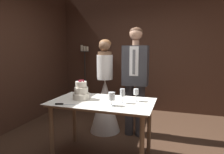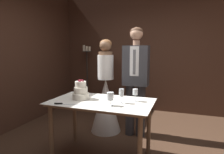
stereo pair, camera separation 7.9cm
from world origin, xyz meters
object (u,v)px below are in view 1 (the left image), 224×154
cake_knife (66,104)px  groom (135,76)px  bride (105,98)px  wine_glass_far (136,92)px  cake_table (102,108)px  wine_glass_near (112,97)px  tiered_cake (81,92)px  wine_glass_middle (123,93)px  candle_stand (85,77)px

cake_knife → groom: bearing=45.0°
bride → groom: bearing=-0.1°
wine_glass_far → bride: (-0.70, 0.72, -0.31)m
cake_table → groom: size_ratio=0.74×
cake_table → wine_glass_near: 0.33m
tiered_cake → groom: groom is taller
wine_glass_far → cake_knife: bearing=-150.9°
wine_glass_middle → wine_glass_far: size_ratio=1.11×
wine_glass_far → cake_table: bearing=-162.3°
cake_knife → bride: bride is taller
wine_glass_middle → wine_glass_far: wine_glass_middle is taller
tiered_cake → wine_glass_middle: tiered_cake is taller
groom → candle_stand: (-1.53, 1.23, -0.24)m
bride → groom: (0.54, -0.00, 0.43)m
groom → candle_stand: size_ratio=1.16×
cake_table → wine_glass_middle: wine_glass_middle is taller
groom → candle_stand: groom is taller
wine_glass_far → groom: bearing=102.4°
tiered_cake → cake_knife: bearing=-98.8°
tiered_cake → groom: size_ratio=0.15×
wine_glass_far → wine_glass_near: bearing=-128.5°
cake_table → candle_stand: bearing=121.1°
wine_glass_near → wine_glass_middle: (0.09, 0.16, 0.02)m
wine_glass_near → candle_stand: (-1.45, 2.25, -0.11)m
cake_knife → cake_table: bearing=23.7°
wine_glass_near → cake_knife: bearing=-165.9°
cake_knife → groom: groom is taller
cake_knife → bride: size_ratio=0.26×
wine_glass_middle → cake_knife: bearing=-155.4°
bride → candle_stand: bearing=128.7°
cake_table → cake_knife: cake_knife is taller
candle_stand → tiered_cake: bearing=-65.5°
wine_glass_near → bride: 1.16m
groom → wine_glass_middle: bearing=-89.2°
cake_table → wine_glass_near: size_ratio=8.11×
wine_glass_middle → wine_glass_near: bearing=-121.0°
cake_knife → bride: bearing=69.2°
cake_table → wine_glass_far: (0.43, 0.14, 0.22)m
tiered_cake → bride: (0.04, 0.84, -0.29)m
bride → groom: size_ratio=0.90×
bride → wine_glass_near: bearing=-65.7°
tiered_cake → wine_glass_middle: (0.60, -0.02, 0.03)m
wine_glass_middle → groom: groom is taller
wine_glass_middle → groom: size_ratio=0.10×
wine_glass_near → wine_glass_far: (0.24, 0.30, 0.01)m
cake_table → tiered_cake: bearing=177.1°
tiered_cake → cake_table: bearing=-2.9°
wine_glass_far → bride: 1.05m
bride → candle_stand: (-0.98, 1.23, 0.19)m
candle_stand → groom: bearing=-38.9°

